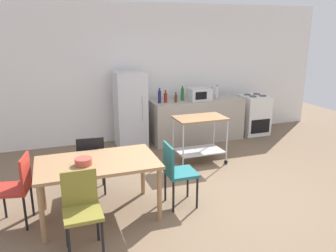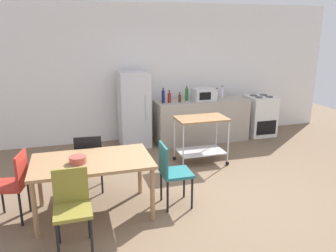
# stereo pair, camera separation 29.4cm
# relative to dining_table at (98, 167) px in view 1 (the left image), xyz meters

# --- Properties ---
(ground_plane) EXTENTS (12.00, 12.00, 0.00)m
(ground_plane) POSITION_rel_dining_table_xyz_m (1.59, -0.13, -0.67)
(ground_plane) COLOR brown
(back_wall) EXTENTS (8.40, 0.12, 2.90)m
(back_wall) POSITION_rel_dining_table_xyz_m (1.59, 3.07, 0.78)
(back_wall) COLOR white
(back_wall) RESTS_ON ground_plane
(kitchen_counter) EXTENTS (2.00, 0.64, 0.90)m
(kitchen_counter) POSITION_rel_dining_table_xyz_m (2.49, 2.47, -0.22)
(kitchen_counter) COLOR #A89E8E
(kitchen_counter) RESTS_ON ground_plane
(dining_table) EXTENTS (1.50, 0.90, 0.75)m
(dining_table) POSITION_rel_dining_table_xyz_m (0.00, 0.00, 0.00)
(dining_table) COLOR #A37A51
(dining_table) RESTS_ON ground_plane
(chair_black) EXTENTS (0.43, 0.43, 0.89)m
(chair_black) POSITION_rel_dining_table_xyz_m (-0.01, 0.66, -0.15)
(chair_black) COLOR black
(chair_black) RESTS_ON ground_plane
(chair_olive) EXTENTS (0.41, 0.41, 0.89)m
(chair_olive) POSITION_rel_dining_table_xyz_m (-0.27, -0.67, -0.15)
(chair_olive) COLOR olive
(chair_olive) RESTS_ON ground_plane
(chair_teal) EXTENTS (0.41, 0.41, 0.89)m
(chair_teal) POSITION_rel_dining_table_xyz_m (1.03, -0.09, -0.15)
(chair_teal) COLOR #1E666B
(chair_teal) RESTS_ON ground_plane
(chair_red) EXTENTS (0.47, 0.47, 0.89)m
(chair_red) POSITION_rel_dining_table_xyz_m (-0.96, 0.12, -0.15)
(chair_red) COLOR #B72D23
(chair_red) RESTS_ON ground_plane
(stove_oven) EXTENTS (0.60, 0.61, 0.92)m
(stove_oven) POSITION_rel_dining_table_xyz_m (3.94, 2.48, -0.22)
(stove_oven) COLOR white
(stove_oven) RESTS_ON ground_plane
(refrigerator) EXTENTS (0.60, 0.63, 1.55)m
(refrigerator) POSITION_rel_dining_table_xyz_m (1.04, 2.56, 0.10)
(refrigerator) COLOR silver
(refrigerator) RESTS_ON ground_plane
(kitchen_cart) EXTENTS (0.91, 0.57, 0.85)m
(kitchen_cart) POSITION_rel_dining_table_xyz_m (1.99, 1.25, -0.10)
(kitchen_cart) COLOR olive
(kitchen_cart) RESTS_ON ground_plane
(bottle_hot_sauce) EXTENTS (0.07, 0.07, 0.31)m
(bottle_hot_sauce) POSITION_rel_dining_table_xyz_m (1.62, 2.41, 0.36)
(bottle_hot_sauce) COLOR navy
(bottle_hot_sauce) RESTS_ON kitchen_counter
(bottle_sparkling_water) EXTENTS (0.07, 0.07, 0.26)m
(bottle_sparkling_water) POSITION_rel_dining_table_xyz_m (1.75, 2.42, 0.34)
(bottle_sparkling_water) COLOR maroon
(bottle_sparkling_water) RESTS_ON kitchen_counter
(bottle_vinegar) EXTENTS (0.06, 0.06, 0.21)m
(bottle_vinegar) POSITION_rel_dining_table_xyz_m (1.97, 2.40, 0.31)
(bottle_vinegar) COLOR #4C2D19
(bottle_vinegar) RESTS_ON kitchen_counter
(bottle_wine) EXTENTS (0.07, 0.07, 0.30)m
(bottle_wine) POSITION_rel_dining_table_xyz_m (2.16, 2.52, 0.36)
(bottle_wine) COLOR #1E6628
(bottle_wine) RESTS_ON kitchen_counter
(microwave) EXTENTS (0.46, 0.35, 0.26)m
(microwave) POSITION_rel_dining_table_xyz_m (2.51, 2.41, 0.36)
(microwave) COLOR silver
(microwave) RESTS_ON kitchen_counter
(bottle_soy_sauce) EXTENTS (0.07, 0.07, 0.23)m
(bottle_soy_sauce) POSITION_rel_dining_table_xyz_m (2.86, 2.52, 0.32)
(bottle_soy_sauce) COLOR silver
(bottle_soy_sauce) RESTS_ON kitchen_counter
(bottle_olive_oil) EXTENTS (0.08, 0.08, 0.27)m
(bottle_olive_oil) POSITION_rel_dining_table_xyz_m (3.00, 2.56, 0.34)
(bottle_olive_oil) COLOR silver
(bottle_olive_oil) RESTS_ON kitchen_counter
(fruit_bowl) EXTENTS (0.21, 0.21, 0.09)m
(fruit_bowl) POSITION_rel_dining_table_xyz_m (-0.17, -0.06, 0.12)
(fruit_bowl) COLOR #B24C3F
(fruit_bowl) RESTS_ON dining_table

